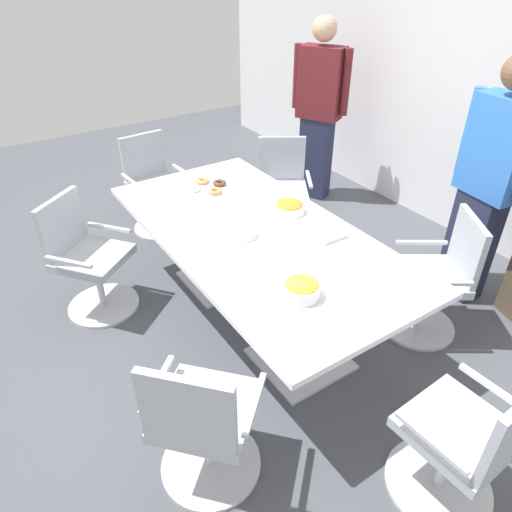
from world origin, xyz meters
name	(u,v)px	position (x,y,z in m)	size (l,w,h in m)	color
ground_plane	(256,316)	(0.00, 0.00, -0.01)	(10.00, 10.00, 0.01)	#4C4F56
back_wall	(495,85)	(0.00, 2.40, 1.40)	(8.00, 0.10, 2.80)	white
conference_table	(256,247)	(0.00, 0.00, 0.63)	(2.40, 1.20, 0.75)	white
office_chair_0	(155,189)	(-1.70, -0.06, 0.41)	(0.58, 0.58, 0.91)	silver
office_chair_1	(88,262)	(-0.79, -0.97, 0.41)	(0.76, 0.76, 0.91)	silver
office_chair_2	(203,426)	(0.93, -0.92, 0.41)	(0.76, 0.76, 0.91)	silver
office_chair_3	(465,445)	(1.70, 0.05, 0.41)	(0.56, 0.56, 0.91)	silver
office_chair_4	(435,282)	(0.78, 0.98, 0.41)	(0.75, 0.75, 0.91)	silver
office_chair_5	(282,194)	(-0.94, 0.91, 0.41)	(0.75, 0.75, 0.91)	silver
person_standing_0	(319,109)	(-1.41, 1.71, 0.97)	(0.58, 0.39, 1.84)	#232842
person_standing_1	(488,183)	(0.64, 1.56, 0.96)	(0.62, 0.28, 1.83)	#232842
snack_bowl_chips_yellow	(302,288)	(0.72, -0.18, 0.81)	(0.21, 0.21, 0.11)	white
snack_bowl_chips_orange	(289,207)	(-0.09, 0.35, 0.80)	(0.22, 0.22, 0.09)	white
donut_platter	(208,187)	(-0.77, 0.04, 0.77)	(0.33, 0.33, 0.04)	white
plate_stack	(242,234)	(0.00, -0.11, 0.77)	(0.20, 0.20, 0.03)	white
napkin_pile	(326,232)	(0.30, 0.36, 0.78)	(0.19, 0.19, 0.06)	white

